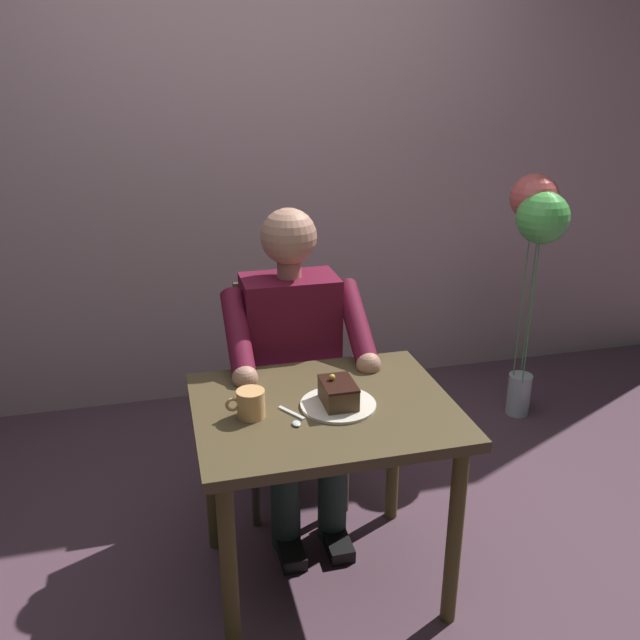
{
  "coord_description": "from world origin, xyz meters",
  "views": [
    {
      "loc": [
        0.47,
        1.8,
        1.71
      ],
      "look_at": [
        -0.01,
        -0.1,
        0.95
      ],
      "focal_mm": 37.06,
      "sensor_mm": 36.0,
      "label": 1
    }
  ],
  "objects_px": {
    "cake_slice": "(338,393)",
    "balloon_display": "(537,229)",
    "chair": "(287,380)",
    "dessert_spoon": "(294,419)",
    "dining_table": "(324,433)",
    "coffee_cup": "(250,403)",
    "seated_person": "(295,365)"
  },
  "relations": [
    {
      "from": "cake_slice",
      "to": "balloon_display",
      "type": "relative_size",
      "value": 0.11
    },
    {
      "from": "chair",
      "to": "dessert_spoon",
      "type": "xyz_separation_m",
      "value": [
        0.11,
        0.68,
        0.21
      ]
    },
    {
      "from": "dining_table",
      "to": "dessert_spoon",
      "type": "distance_m",
      "value": 0.17
    },
    {
      "from": "dining_table",
      "to": "dessert_spoon",
      "type": "height_order",
      "value": "dessert_spoon"
    },
    {
      "from": "cake_slice",
      "to": "coffee_cup",
      "type": "relative_size",
      "value": 1.17
    },
    {
      "from": "chair",
      "to": "seated_person",
      "type": "relative_size",
      "value": 0.73
    },
    {
      "from": "seated_person",
      "to": "cake_slice",
      "type": "distance_m",
      "value": 0.47
    },
    {
      "from": "dining_table",
      "to": "coffee_cup",
      "type": "bearing_deg",
      "value": 4.15
    },
    {
      "from": "chair",
      "to": "seated_person",
      "type": "bearing_deg",
      "value": 90.0
    },
    {
      "from": "dining_table",
      "to": "seated_person",
      "type": "bearing_deg",
      "value": -90.0
    },
    {
      "from": "chair",
      "to": "balloon_display",
      "type": "bearing_deg",
      "value": -167.38
    },
    {
      "from": "coffee_cup",
      "to": "balloon_display",
      "type": "relative_size",
      "value": 0.1
    },
    {
      "from": "dining_table",
      "to": "coffee_cup",
      "type": "height_order",
      "value": "coffee_cup"
    },
    {
      "from": "dessert_spoon",
      "to": "dining_table",
      "type": "bearing_deg",
      "value": -148.03
    },
    {
      "from": "dessert_spoon",
      "to": "seated_person",
      "type": "bearing_deg",
      "value": -102.35
    },
    {
      "from": "dining_table",
      "to": "seated_person",
      "type": "height_order",
      "value": "seated_person"
    },
    {
      "from": "dining_table",
      "to": "cake_slice",
      "type": "xyz_separation_m",
      "value": [
        -0.04,
        0.02,
        0.15
      ]
    },
    {
      "from": "chair",
      "to": "cake_slice",
      "type": "height_order",
      "value": "chair"
    },
    {
      "from": "coffee_cup",
      "to": "chair",
      "type": "bearing_deg",
      "value": -110.55
    },
    {
      "from": "dessert_spoon",
      "to": "balloon_display",
      "type": "relative_size",
      "value": 0.11
    },
    {
      "from": "chair",
      "to": "balloon_display",
      "type": "relative_size",
      "value": 0.72
    },
    {
      "from": "dining_table",
      "to": "balloon_display",
      "type": "relative_size",
      "value": 0.66
    },
    {
      "from": "dining_table",
      "to": "cake_slice",
      "type": "relative_size",
      "value": 5.77
    },
    {
      "from": "seated_person",
      "to": "dessert_spoon",
      "type": "height_order",
      "value": "seated_person"
    },
    {
      "from": "balloon_display",
      "to": "dessert_spoon",
      "type": "bearing_deg",
      "value": 35.06
    },
    {
      "from": "chair",
      "to": "balloon_display",
      "type": "distance_m",
      "value": 1.39
    },
    {
      "from": "cake_slice",
      "to": "dessert_spoon",
      "type": "height_order",
      "value": "cake_slice"
    },
    {
      "from": "coffee_cup",
      "to": "balloon_display",
      "type": "height_order",
      "value": "balloon_display"
    },
    {
      "from": "chair",
      "to": "coffee_cup",
      "type": "xyz_separation_m",
      "value": [
        0.24,
        0.63,
        0.26
      ]
    },
    {
      "from": "cake_slice",
      "to": "balloon_display",
      "type": "height_order",
      "value": "balloon_display"
    },
    {
      "from": "dining_table",
      "to": "balloon_display",
      "type": "height_order",
      "value": "balloon_display"
    },
    {
      "from": "dining_table",
      "to": "seated_person",
      "type": "xyz_separation_m",
      "value": [
        -0.0,
        -0.44,
        0.05
      ]
    }
  ]
}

